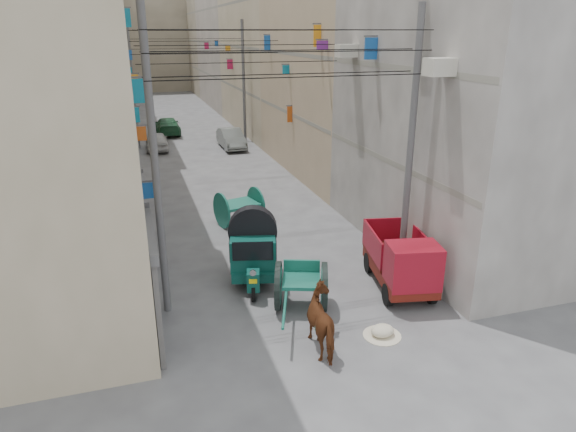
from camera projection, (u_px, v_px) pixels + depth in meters
name	position (u px, v px, depth m)	size (l,w,h in m)	color
building_row_left	(62.00, 43.00, 36.03)	(8.00, 62.00, 14.00)	tan
building_row_right	(280.00, 42.00, 40.50)	(8.00, 62.00, 14.00)	#ACA7A1
end_cap_building	(152.00, 37.00, 66.87)	(22.00, 10.00, 13.00)	tan
shutters_left	(144.00, 210.00, 17.54)	(0.18, 14.40, 2.88)	#4F4F54
signboards	(205.00, 105.00, 28.10)	(8.22, 40.52, 5.67)	orange
ac_units	(392.00, 25.00, 15.20)	(0.70, 6.55, 3.35)	beige
utility_poles	(220.00, 106.00, 23.73)	(7.40, 22.20, 8.00)	#525254
overhead_cables	(228.00, 44.00, 20.45)	(7.40, 22.52, 1.12)	black
auto_rickshaw	(253.00, 248.00, 15.56)	(1.88, 2.68, 1.82)	black
tonga_cart	(301.00, 285.00, 14.05)	(2.08, 3.22, 1.36)	black
mini_truck	(403.00, 265.00, 14.87)	(2.04, 3.44, 1.81)	black
second_cart	(239.00, 206.00, 20.26)	(1.91, 1.78, 1.42)	#145A4A
feed_sack	(382.00, 331.00, 12.94)	(0.60, 0.48, 0.30)	beige
horse	(326.00, 322.00, 12.24)	(0.79, 1.74, 1.47)	#5B2D15
distant_car_white	(157.00, 141.00, 33.08)	(1.39, 3.46, 1.18)	silver
distant_car_grey	(231.00, 139.00, 33.59)	(1.33, 3.81, 1.26)	#5C615E
distant_car_green	(167.00, 126.00, 38.16)	(1.72, 4.24, 1.23)	#1A4C2C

